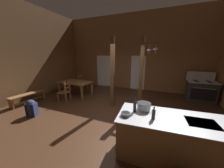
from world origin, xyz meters
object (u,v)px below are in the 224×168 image
Objects in this scene: mixing_bowl_on_counter at (126,114)px; dining_table at (75,83)px; kitchen_island at (171,138)px; stove_range at (200,91)px; bottle_tall_on_counter at (135,106)px; bench_along_left_wall at (28,97)px; bottle_short_on_counter at (154,114)px; ladderback_chair_by_post at (82,82)px; ladderback_chair_near_window at (65,92)px; stockpot_on_counter at (144,106)px; backpack at (31,107)px.

dining_table is at bearing 142.10° from mixing_bowl_on_counter.
kitchen_island is 1.68× the size of stove_range.
bottle_tall_on_counter is (3.65, -2.49, 0.37)m from dining_table.
bench_along_left_wall is 5.62× the size of bottle_short_on_counter.
ladderback_chair_near_window is at bearing -78.75° from ladderback_chair_by_post.
stove_range reaches higher than mixing_bowl_on_counter.
bottle_short_on_counter is at bearing -22.54° from bottle_tall_on_counter.
stove_range is 4.39m from stockpot_on_counter.
stockpot_on_counter is 1.93× the size of mixing_bowl_on_counter.
stove_range is at bearing 22.29° from ladderback_chair_near_window.
bottle_tall_on_counter is at bearing 60.73° from mixing_bowl_on_counter.
stove_range is 2.21× the size of backpack.
stockpot_on_counter is 0.40m from bottle_short_on_counter.
dining_table is 2.13m from bench_along_left_wall.
ladderback_chair_by_post is at bearing 139.90° from bottle_short_on_counter.
stove_range reaches higher than stockpot_on_counter.
ladderback_chair_by_post is 2.51× the size of stockpot_on_counter.
bottle_short_on_counter is (5.27, -0.95, 0.69)m from bench_along_left_wall.
ladderback_chair_by_post is at bearing 101.25° from ladderback_chair_near_window.
stove_range is 0.93× the size of bench_along_left_wall.
bottle_tall_on_counter reaches higher than dining_table.
ladderback_chair_by_post is at bearing 94.67° from backpack.
stockpot_on_counter reaches higher than ladderback_chair_near_window.
mixing_bowl_on_counter is at bearing -37.90° from dining_table.
ladderback_chair_near_window is (-5.82, -2.38, -0.03)m from stove_range.
stockpot_on_counter is at bearing 123.98° from bottle_short_on_counter.
ladderback_chair_by_post is (-4.65, 3.43, 0.01)m from kitchen_island.
bottle_tall_on_counter is at bearing -41.54° from ladderback_chair_by_post.
bottle_short_on_counter reaches higher than bench_along_left_wall.
bench_along_left_wall is 3.76× the size of stockpot_on_counter.
stove_range reaches higher than kitchen_island.
stove_range is (1.53, 3.98, 0.04)m from kitchen_island.
bottle_short_on_counter is (0.40, -0.16, -0.03)m from bottle_tall_on_counter.
stove_range reaches higher than backpack.
bottle_tall_on_counter is (3.51, -1.60, 0.57)m from ladderback_chair_near_window.
backpack is (-5.91, -3.90, -0.17)m from stove_range.
dining_table is at bearing 54.37° from bench_along_left_wall.
ladderback_chair_near_window is at bearing -81.64° from dining_table.
backpack is at bearing -178.67° from stockpot_on_counter.
stove_range is 7.08m from backpack.
stockpot_on_counter reaches higher than dining_table.
backpack is (1.26, -0.70, 0.01)m from bench_along_left_wall.
kitchen_island is 2.33× the size of ladderback_chair_by_post.
stockpot_on_counter is at bearing -119.18° from stove_range.
bottle_short_on_counter is at bearing -10.18° from bench_along_left_wall.
stockpot_on_counter reaches higher than ladderback_chair_by_post.
mixing_bowl_on_counter is (3.51, -2.73, 0.28)m from dining_table.
kitchen_island is at bearing 15.21° from mixing_bowl_on_counter.
bench_along_left_wall is at bearing 167.80° from mixing_bowl_on_counter.
bench_along_left_wall is at bearing -155.95° from stove_range.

